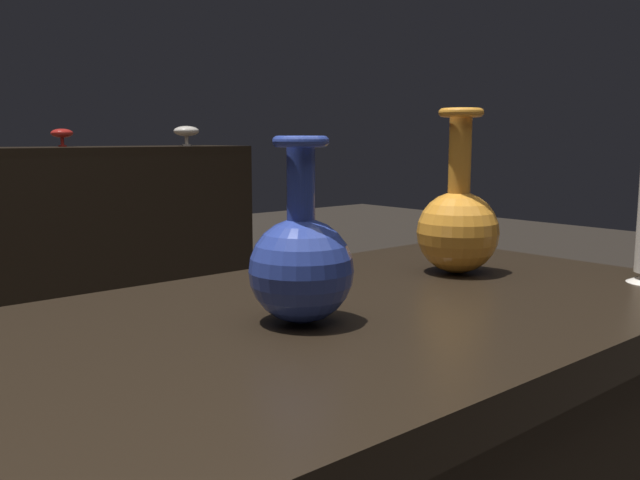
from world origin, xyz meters
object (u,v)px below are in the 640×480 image
Objects in this scene: vase_centerpiece at (301,263)px; vase_tall_behind at (458,224)px; shelf_vase_right at (62,134)px; shelf_vase_far_right at (186,131)px.

vase_tall_behind is at bearing 9.99° from vase_centerpiece.
shelf_vase_far_right reaches higher than shelf_vase_right.
shelf_vase_far_right is (0.71, 2.08, 0.17)m from vase_tall_behind.
shelf_vase_far_right reaches higher than vase_tall_behind.
shelf_vase_right is at bearing 165.52° from shelf_vase_far_right.
shelf_vase_far_right is at bearing -14.48° from shelf_vase_right.
vase_tall_behind is 2.42× the size of shelf_vase_far_right.
shelf_vase_right is 0.54m from shelf_vase_far_right.
vase_centerpiece is 2.54× the size of shelf_vase_right.
vase_tall_behind reaches higher than shelf_vase_right.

